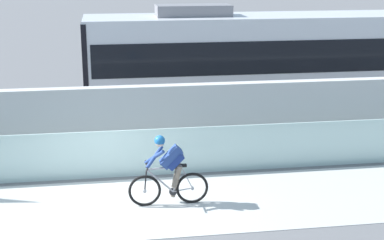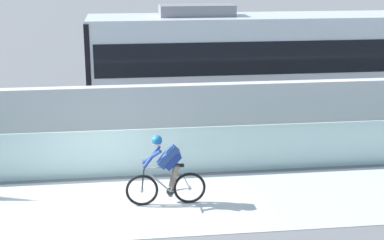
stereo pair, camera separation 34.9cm
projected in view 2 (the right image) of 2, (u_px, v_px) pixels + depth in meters
The scene contains 8 objects.
ground_plane at pixel (109, 207), 12.58m from camera, with size 200.00×200.00×0.00m, color slate.
bike_path_deck at pixel (109, 207), 12.57m from camera, with size 32.00×3.20×0.01m, color beige.
glass_parapet at pixel (109, 154), 14.18m from camera, with size 32.00×0.05×1.20m, color silver.
concrete_barrier_wall at pixel (109, 120), 15.80m from camera, with size 32.00×0.36×1.90m, color silver.
tram_rail_near at pixel (111, 128), 18.43m from camera, with size 32.00×0.08×0.01m, color #595654.
tram_rail_far at pixel (112, 116), 19.80m from camera, with size 32.00×0.08×0.01m, color #595654.
tram at pixel (255, 62), 19.19m from camera, with size 11.06×2.54×3.81m.
cyclist_on_bike at pixel (166, 171), 12.52m from camera, with size 1.77×0.58×1.61m.
Camera 2 is at (0.34, -11.72, 5.26)m, focal length 53.79 mm.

